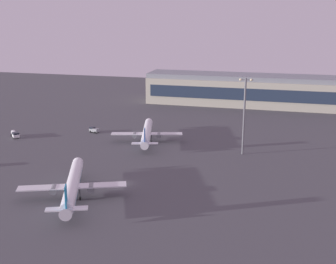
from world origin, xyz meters
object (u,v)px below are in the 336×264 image
(fuel_truck, at_px, (15,134))
(baggage_tractor, at_px, (94,130))
(airplane_terminal_side, at_px, (147,133))
(airplane_mid_apron, at_px, (73,185))
(apron_light_east, at_px, (244,112))

(fuel_truck, distance_m, baggage_tractor, 31.37)
(airplane_terminal_side, height_order, fuel_truck, airplane_terminal_side)
(airplane_terminal_side, bearing_deg, fuel_truck, 173.64)
(airplane_mid_apron, height_order, fuel_truck, airplane_mid_apron)
(airplane_terminal_side, distance_m, baggage_tractor, 26.51)
(airplane_terminal_side, height_order, baggage_tractor, airplane_terminal_side)
(airplane_terminal_side, bearing_deg, airplane_mid_apron, -107.86)
(airplane_mid_apron, distance_m, baggage_tractor, 67.46)
(baggage_tractor, bearing_deg, fuel_truck, 138.16)
(fuel_truck, relative_size, baggage_tractor, 1.31)
(airplane_mid_apron, height_order, airplane_terminal_side, airplane_mid_apron)
(apron_light_east, bearing_deg, baggage_tractor, 167.96)
(baggage_tractor, bearing_deg, apron_light_east, -82.46)
(fuel_truck, relative_size, apron_light_east, 0.22)
(airplane_terminal_side, bearing_deg, baggage_tractor, 149.42)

